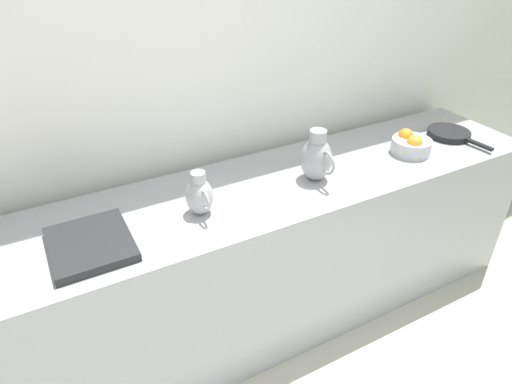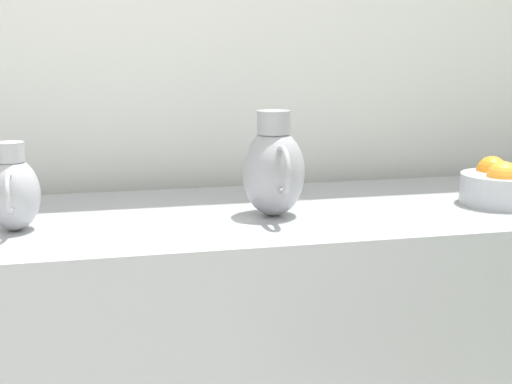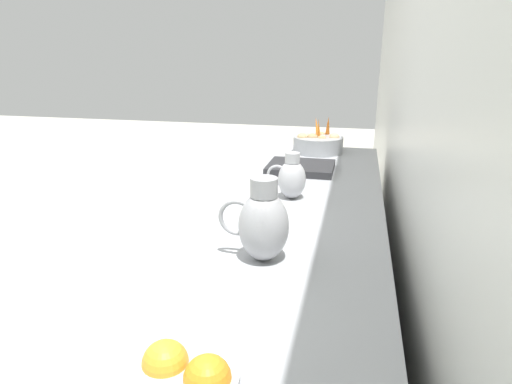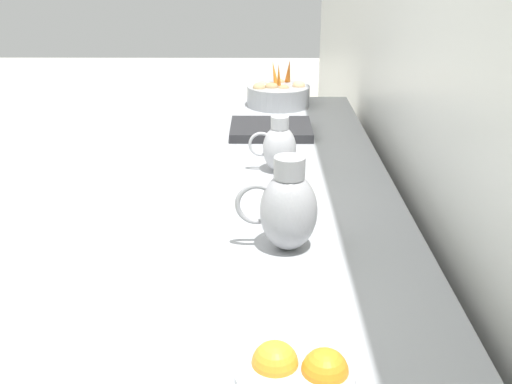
{
  "view_description": "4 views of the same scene",
  "coord_description": "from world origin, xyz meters",
  "px_view_note": "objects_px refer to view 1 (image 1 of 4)",
  "views": [
    {
      "loc": [
        0.06,
        -0.88,
        1.97
      ],
      "look_at": [
        -1.36,
        -0.11,
        0.96
      ],
      "focal_mm": 31.71,
      "sensor_mm": 36.0,
      "label": 1
    },
    {
      "loc": [
        0.13,
        -0.15,
        1.27
      ],
      "look_at": [
        -1.41,
        0.21,
        0.94
      ],
      "focal_mm": 48.98,
      "sensor_mm": 36.0,
      "label": 2
    },
    {
      "loc": [
        -1.72,
        1.43,
        1.46
      ],
      "look_at": [
        -1.35,
        -0.14,
        0.95
      ],
      "focal_mm": 30.71,
      "sensor_mm": 36.0,
      "label": 3
    },
    {
      "loc": [
        -1.39,
        1.73,
        1.62
      ],
      "look_at": [
        -1.38,
        0.13,
        0.97
      ],
      "focal_mm": 43.41,
      "sensor_mm": 36.0,
      "label": 4
    }
  ],
  "objects_px": {
    "orange_bowl": "(411,144)",
    "metal_pitcher_tall": "(317,158)",
    "metal_pitcher_short": "(200,195)",
    "skillet_on_counter": "(450,134)"
  },
  "relations": [
    {
      "from": "orange_bowl",
      "to": "metal_pitcher_tall",
      "type": "relative_size",
      "value": 0.81
    },
    {
      "from": "metal_pitcher_short",
      "to": "skillet_on_counter",
      "type": "height_order",
      "value": "metal_pitcher_short"
    },
    {
      "from": "orange_bowl",
      "to": "skillet_on_counter",
      "type": "distance_m",
      "value": 0.35
    },
    {
      "from": "metal_pitcher_short",
      "to": "skillet_on_counter",
      "type": "xyz_separation_m",
      "value": [
        -0.04,
        1.55,
        -0.07
      ]
    },
    {
      "from": "orange_bowl",
      "to": "metal_pitcher_short",
      "type": "xyz_separation_m",
      "value": [
        -0.0,
        -1.2,
        0.04
      ]
    },
    {
      "from": "orange_bowl",
      "to": "metal_pitcher_short",
      "type": "distance_m",
      "value": 1.2
    },
    {
      "from": "orange_bowl",
      "to": "skillet_on_counter",
      "type": "relative_size",
      "value": 0.53
    },
    {
      "from": "metal_pitcher_tall",
      "to": "metal_pitcher_short",
      "type": "relative_size",
      "value": 1.28
    },
    {
      "from": "metal_pitcher_tall",
      "to": "skillet_on_counter",
      "type": "xyz_separation_m",
      "value": [
        -0.03,
        0.95,
        -0.1
      ]
    },
    {
      "from": "orange_bowl",
      "to": "skillet_on_counter",
      "type": "height_order",
      "value": "orange_bowl"
    }
  ]
}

